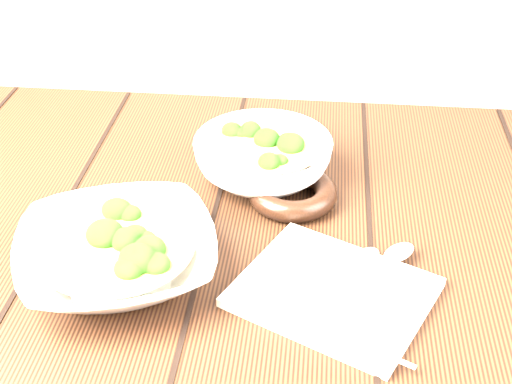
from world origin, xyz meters
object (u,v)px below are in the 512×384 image
Objects in this scene: soup_bowl_back at (263,158)px; napkin at (333,292)px; trivet at (293,193)px; soup_bowl_front at (117,254)px; table at (226,314)px.

soup_bowl_back reaches higher than napkin.
soup_bowl_back is 1.88× the size of trivet.
soup_bowl_front is 2.41× the size of trivet.
trivet is 0.59× the size of napkin.
trivet reaches higher than napkin.
table is at bearing 173.92° from napkin.
soup_bowl_front is at bearing -138.21° from trivet.
table is at bearing -129.29° from trivet.
soup_bowl_back is (0.03, 0.15, 0.15)m from table.
soup_bowl_back is 0.26m from napkin.
table is 4.21× the size of soup_bowl_front.
soup_bowl_front is (-0.11, -0.07, 0.15)m from table.
soup_bowl_back reaches higher than soup_bowl_front.
table is 10.16× the size of trivet.
soup_bowl_back is at bearing 139.07° from napkin.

